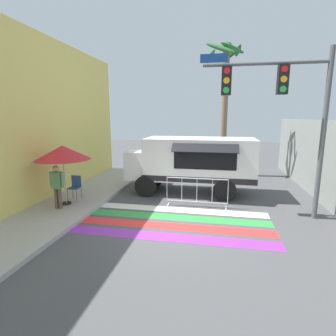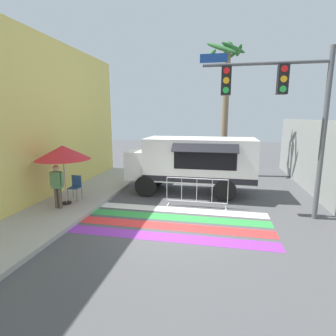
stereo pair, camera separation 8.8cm
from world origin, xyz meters
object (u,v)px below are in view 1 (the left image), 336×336
(food_truck, at_px, (190,160))
(palm_tree, at_px, (225,86))
(folding_chair, at_px, (75,185))
(traffic_signal_pole, at_px, (282,100))
(barricade_front, at_px, (197,192))
(vendor_person, at_px, (57,184))
(patio_umbrella, at_px, (63,153))

(food_truck, distance_m, palm_tree, 5.55)
(food_truck, xyz_separation_m, folding_chair, (-4.31, -2.27, -0.77))
(traffic_signal_pole, height_order, barricade_front, traffic_signal_pole)
(palm_tree, bearing_deg, food_truck, -110.07)
(vendor_person, relative_size, barricade_front, 0.68)
(folding_chair, bearing_deg, palm_tree, 27.11)
(food_truck, xyz_separation_m, traffic_signal_pole, (3.17, -2.26, 2.43))
(barricade_front, bearing_deg, palm_tree, 80.60)
(patio_umbrella, xyz_separation_m, barricade_front, (4.84, 1.01, -1.53))
(barricade_front, height_order, palm_tree, palm_tree)
(food_truck, relative_size, folding_chair, 5.85)
(patio_umbrella, height_order, barricade_front, patio_umbrella)
(patio_umbrella, relative_size, palm_tree, 0.30)
(traffic_signal_pole, distance_m, vendor_person, 8.14)
(barricade_front, xyz_separation_m, palm_tree, (0.97, 5.87, 4.49))
(vendor_person, bearing_deg, palm_tree, 62.48)
(folding_chair, relative_size, palm_tree, 0.13)
(palm_tree, bearing_deg, folding_chair, -132.64)
(traffic_signal_pole, relative_size, vendor_person, 3.48)
(vendor_person, bearing_deg, patio_umbrella, 100.32)
(food_truck, height_order, patio_umbrella, food_truck)
(folding_chair, distance_m, vendor_person, 1.15)
(vendor_person, height_order, palm_tree, palm_tree)
(patio_umbrella, xyz_separation_m, folding_chair, (0.04, 0.62, -1.38))
(folding_chair, bearing_deg, food_truck, 7.58)
(barricade_front, relative_size, palm_tree, 0.32)
(traffic_signal_pole, distance_m, patio_umbrella, 7.77)
(folding_chair, bearing_deg, barricade_front, -15.58)
(traffic_signal_pole, bearing_deg, folding_chair, -179.88)
(patio_umbrella, relative_size, vendor_person, 1.41)
(traffic_signal_pole, xyz_separation_m, patio_umbrella, (-7.52, -0.64, -1.82))
(folding_chair, relative_size, barricade_front, 0.41)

